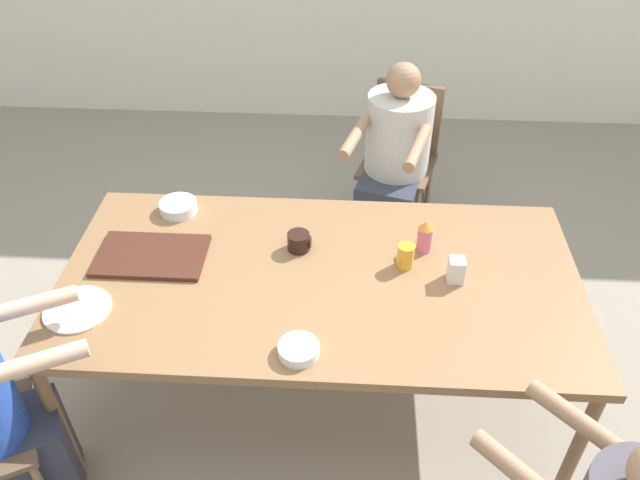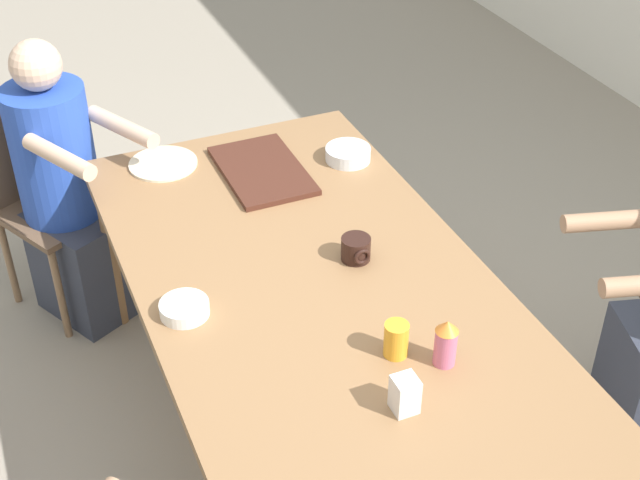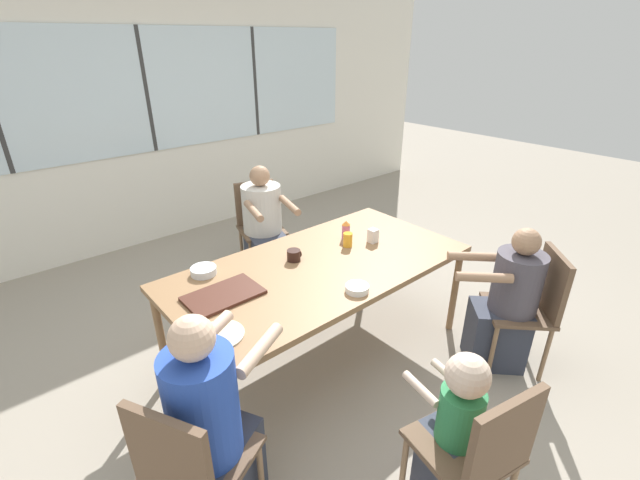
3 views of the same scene
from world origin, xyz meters
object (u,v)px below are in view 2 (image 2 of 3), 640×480
at_px(bowl_white_shallow, 348,154).
at_px(coffee_mug, 356,249).
at_px(chair_for_man_blue_shirt, 41,184).
at_px(juice_glass, 396,340).
at_px(person_man_blue_shirt, 67,199).
at_px(bowl_cereal, 184,309).
at_px(milk_carton_small, 405,394).
at_px(sippy_cup, 446,342).

bearing_deg(bowl_white_shallow, coffee_mug, -22.19).
relative_size(chair_for_man_blue_shirt, bowl_white_shallow, 5.33).
bearing_deg(juice_glass, chair_for_man_blue_shirt, -155.64).
distance_m(chair_for_man_blue_shirt, bowl_white_shallow, 1.23).
xyz_separation_m(person_man_blue_shirt, bowl_cereal, (1.07, 0.18, 0.23)).
distance_m(milk_carton_small, bowl_cereal, 0.70).
distance_m(milk_carton_small, bowl_white_shallow, 1.23).
height_order(chair_for_man_blue_shirt, person_man_blue_shirt, person_man_blue_shirt).
height_order(chair_for_man_blue_shirt, juice_glass, chair_for_man_blue_shirt).
bearing_deg(person_man_blue_shirt, bowl_white_shallow, 126.68).
height_order(person_man_blue_shirt, sippy_cup, person_man_blue_shirt).
relative_size(coffee_mug, bowl_cereal, 0.69).
xyz_separation_m(coffee_mug, bowl_white_shallow, (-0.55, 0.23, -0.01)).
distance_m(chair_for_man_blue_shirt, milk_carton_small, 1.92).
relative_size(chair_for_man_blue_shirt, person_man_blue_shirt, 0.75).
relative_size(chair_for_man_blue_shirt, coffee_mug, 8.93).
bearing_deg(bowl_cereal, milk_carton_small, 35.26).
bearing_deg(sippy_cup, chair_for_man_blue_shirt, -153.78).
xyz_separation_m(person_man_blue_shirt, bowl_white_shallow, (0.47, 0.96, 0.23)).
xyz_separation_m(milk_carton_small, bowl_white_shallow, (-1.17, 0.38, -0.03)).
xyz_separation_m(sippy_cup, milk_carton_small, (0.11, -0.18, -0.02)).
relative_size(sippy_cup, juice_glass, 1.41).
bearing_deg(bowl_cereal, sippy_cup, 51.38).
xyz_separation_m(chair_for_man_blue_shirt, juice_glass, (1.60, 0.73, 0.26)).
relative_size(juice_glass, milk_carton_small, 1.00).
distance_m(sippy_cup, bowl_white_shallow, 1.08).
bearing_deg(chair_for_man_blue_shirt, bowl_white_shallow, 122.00).
xyz_separation_m(chair_for_man_blue_shirt, milk_carton_small, (1.79, 0.65, 0.26)).
xyz_separation_m(bowl_white_shallow, bowl_cereal, (0.60, -0.78, -0.00)).
bearing_deg(sippy_cup, bowl_white_shallow, 169.11).
height_order(bowl_white_shallow, bowl_cereal, bowl_white_shallow).
relative_size(coffee_mug, bowl_white_shallow, 0.60).
relative_size(milk_carton_small, bowl_cereal, 0.72).
height_order(coffee_mug, milk_carton_small, milk_carton_small).
bearing_deg(bowl_cereal, juice_glass, 51.23).
height_order(sippy_cup, bowl_cereal, sippy_cup).
bearing_deg(person_man_blue_shirt, milk_carton_small, 82.40).
bearing_deg(juice_glass, bowl_white_shallow, 162.58).
height_order(person_man_blue_shirt, coffee_mug, person_man_blue_shirt).
bearing_deg(milk_carton_small, bowl_cereal, -144.74).
height_order(coffee_mug, juice_glass, juice_glass).
height_order(juice_glass, bowl_white_shallow, juice_glass).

